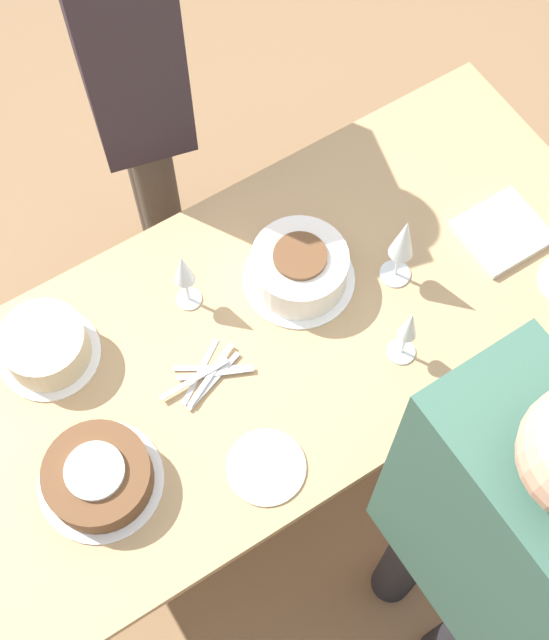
{
  "coord_description": "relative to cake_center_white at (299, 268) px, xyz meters",
  "views": [
    {
      "loc": [
        -0.45,
        -0.72,
        2.59
      ],
      "look_at": [
        0.0,
        0.0,
        0.81
      ],
      "focal_mm": 50.0,
      "sensor_mm": 36.0,
      "label": 1
    }
  ],
  "objects": [
    {
      "name": "wine_glass_near",
      "position": [
        0.09,
        -0.28,
        0.07
      ],
      "size": [
        0.06,
        0.06,
        0.19
      ],
      "color": "silver",
      "rests_on": "dining_table"
    },
    {
      "name": "dessert_plate_left",
      "position": [
        -0.3,
        -0.34,
        -0.05
      ],
      "size": [
        0.17,
        0.17,
        0.01
      ],
      "color": "beige",
      "rests_on": "dining_table"
    },
    {
      "name": "dining_table",
      "position": [
        -0.12,
        -0.08,
        -0.17
      ],
      "size": [
        1.7,
        0.77,
        0.76
      ],
      "color": "tan",
      "rests_on": "ground_plane"
    },
    {
      "name": "person_cutting",
      "position": [
        -0.07,
        -0.73,
        0.16
      ],
      "size": [
        0.22,
        0.4,
        1.62
      ],
      "rotation": [
        0.0,
        0.0,
        1.58
      ],
      "color": "#232328",
      "rests_on": "ground_plane"
    },
    {
      "name": "cake_center_white",
      "position": [
        0.0,
        0.0,
        0.0
      ],
      "size": [
        0.26,
        0.26,
        0.11
      ],
      "color": "white",
      "rests_on": "dining_table"
    },
    {
      "name": "fork_pile",
      "position": [
        -0.3,
        -0.1,
        -0.04
      ],
      "size": [
        0.21,
        0.12,
        0.02
      ],
      "color": "silver",
      "rests_on": "dining_table"
    },
    {
      "name": "wine_glass_extra",
      "position": [
        -0.24,
        0.09,
        0.08
      ],
      "size": [
        0.06,
        0.06,
        0.19
      ],
      "color": "silver",
      "rests_on": "dining_table"
    },
    {
      "name": "ground_plane",
      "position": [
        -0.12,
        -0.08,
        -0.82
      ],
      "size": [
        12.0,
        12.0,
        0.0
      ],
      "primitive_type": "plane",
      "color": "#8E6B47"
    },
    {
      "name": "wine_glass_far",
      "position": [
        0.2,
        -0.11,
        0.1
      ],
      "size": [
        0.07,
        0.07,
        0.23
      ],
      "color": "silver",
      "rests_on": "dining_table"
    },
    {
      "name": "person_watching",
      "position": [
        -0.08,
        0.64,
        0.18
      ],
      "size": [
        0.31,
        0.44,
        1.65
      ],
      "rotation": [
        0.0,
        0.0,
        -1.81
      ],
      "color": "#4C4238",
      "rests_on": "ground_plane"
    },
    {
      "name": "cake_back_decorated",
      "position": [
        -0.57,
        0.14,
        -0.01
      ],
      "size": [
        0.23,
        0.23,
        0.1
      ],
      "color": "white",
      "rests_on": "dining_table"
    },
    {
      "name": "cake_front_chocolate",
      "position": [
        -0.61,
        -0.18,
        -0.01
      ],
      "size": [
        0.26,
        0.26,
        0.09
      ],
      "color": "white",
      "rests_on": "dining_table"
    },
    {
      "name": "napkin_stack",
      "position": [
        0.47,
        -0.15,
        -0.04
      ],
      "size": [
        0.19,
        0.18,
        0.02
      ],
      "color": "silver",
      "rests_on": "dining_table"
    }
  ]
}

